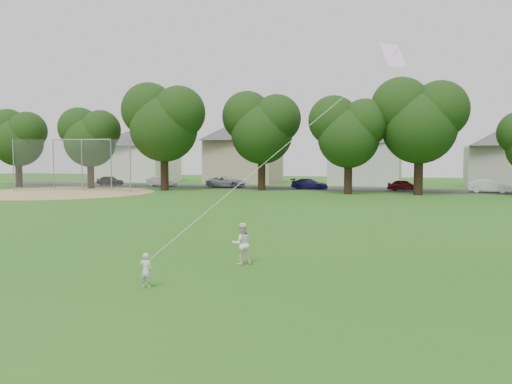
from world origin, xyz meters
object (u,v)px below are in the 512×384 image
(toddler, at_px, (146,270))
(baseball_backstop, at_px, (79,165))
(kite, at_px, (295,138))
(older_boy, at_px, (242,244))

(toddler, distance_m, baseball_backstop, 40.84)
(kite, bearing_deg, older_boy, -140.95)
(baseball_backstop, bearing_deg, kite, -42.75)
(toddler, height_order, kite, kite)
(older_boy, relative_size, kite, 0.10)
(toddler, bearing_deg, baseball_backstop, -60.00)
(toddler, bearing_deg, kite, -130.87)
(older_boy, height_order, kite, kite)
(toddler, xyz_separation_m, older_boy, (1.30, 3.35, 0.19))
(toddler, height_order, older_boy, older_boy)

